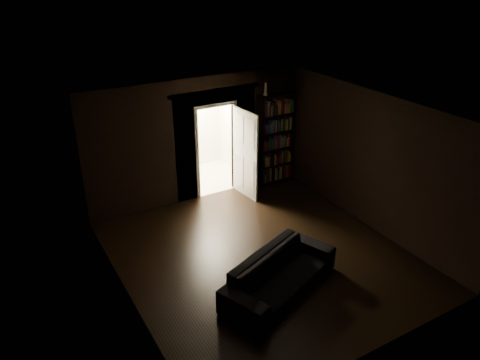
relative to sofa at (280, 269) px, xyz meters
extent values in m
plane|color=black|center=(0.27, 0.96, -0.43)|extent=(5.50, 5.50, 0.00)
cube|color=black|center=(-0.95, 3.76, 0.97)|extent=(2.55, 0.10, 2.80)
cube|color=black|center=(2.00, 3.76, 0.97)|extent=(1.55, 0.10, 2.80)
cube|color=black|center=(0.77, 3.76, 2.02)|extent=(0.90, 0.10, 0.70)
cube|color=black|center=(-2.23, 0.96, 0.97)|extent=(0.02, 5.50, 2.80)
cube|color=black|center=(2.77, 0.96, 0.97)|extent=(0.02, 5.50, 2.80)
cube|color=black|center=(0.27, -1.79, 0.97)|extent=(5.00, 0.02, 2.80)
cube|color=beige|center=(0.27, 0.96, 2.37)|extent=(5.00, 5.50, 0.02)
cube|color=white|center=(0.77, 3.70, 0.62)|extent=(1.04, 0.06, 2.17)
cube|color=beige|center=(0.77, 4.61, -0.48)|extent=(2.20, 1.80, 0.10)
cube|color=beige|center=(0.77, 5.46, 0.77)|extent=(2.20, 0.10, 2.40)
cube|color=beige|center=(-0.28, 4.61, 0.77)|extent=(0.10, 1.60, 2.40)
cube|color=beige|center=(1.82, 4.61, 0.77)|extent=(0.10, 1.60, 2.40)
cube|color=beige|center=(0.77, 4.61, 2.02)|extent=(2.20, 1.80, 0.10)
cube|color=#BD6671|center=(0.77, 5.40, 1.79)|extent=(2.00, 0.04, 0.26)
imported|color=black|center=(0.00, 0.00, 0.00)|extent=(2.44, 1.71, 0.86)
cube|color=black|center=(2.27, 3.55, 0.67)|extent=(0.95, 0.56, 2.20)
cube|color=white|center=(0.23, 5.07, 0.39)|extent=(0.85, 0.80, 1.65)
cube|color=white|center=(1.29, 3.27, 0.59)|extent=(0.14, 0.85, 2.05)
cube|color=silver|center=(2.02, 3.63, 1.92)|extent=(0.13, 0.13, 0.29)
cube|color=black|center=(0.24, 5.02, 1.34)|extent=(0.61, 0.15, 0.24)
camera|label=1|loc=(-3.73, -5.10, 4.64)|focal=35.00mm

